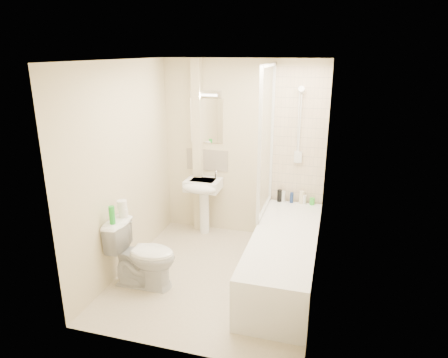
# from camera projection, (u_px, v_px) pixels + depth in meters

# --- Properties ---
(floor) EXTENTS (2.50, 2.50, 0.00)m
(floor) POSITION_uv_depth(u_px,v_px,m) (216.00, 276.00, 4.62)
(floor) COLOR beige
(floor) RESTS_ON ground
(wall_back) EXTENTS (2.20, 0.02, 2.40)m
(wall_back) POSITION_uv_depth(u_px,v_px,m) (243.00, 150.00, 5.40)
(wall_back) COLOR beige
(wall_back) RESTS_ON ground
(wall_left) EXTENTS (0.02, 2.50, 2.40)m
(wall_left) POSITION_uv_depth(u_px,v_px,m) (123.00, 169.00, 4.54)
(wall_left) COLOR beige
(wall_left) RESTS_ON ground
(wall_right) EXTENTS (0.02, 2.50, 2.40)m
(wall_right) POSITION_uv_depth(u_px,v_px,m) (321.00, 186.00, 3.97)
(wall_right) COLOR beige
(wall_right) RESTS_ON ground
(ceiling) EXTENTS (2.20, 2.50, 0.02)m
(ceiling) POSITION_uv_depth(u_px,v_px,m) (215.00, 60.00, 3.88)
(ceiling) COLOR white
(ceiling) RESTS_ON wall_back
(tile_back) EXTENTS (0.70, 0.01, 1.75)m
(tile_back) POSITION_uv_depth(u_px,v_px,m) (299.00, 137.00, 5.12)
(tile_back) COLOR beige
(tile_back) RESTS_ON wall_back
(tile_right) EXTENTS (0.01, 2.10, 1.75)m
(tile_right) POSITION_uv_depth(u_px,v_px,m) (322.00, 161.00, 4.04)
(tile_right) COLOR beige
(tile_right) RESTS_ON wall_right
(pipe_boxing) EXTENTS (0.12, 0.12, 2.40)m
(pipe_boxing) POSITION_uv_depth(u_px,v_px,m) (198.00, 148.00, 5.50)
(pipe_boxing) COLOR beige
(pipe_boxing) RESTS_ON ground
(splashback) EXTENTS (0.60, 0.02, 0.30)m
(splashback) POSITION_uv_depth(u_px,v_px,m) (207.00, 160.00, 5.57)
(splashback) COLOR beige
(splashback) RESTS_ON wall_back
(mirror) EXTENTS (0.46, 0.01, 0.60)m
(mirror) POSITION_uv_depth(u_px,v_px,m) (207.00, 121.00, 5.40)
(mirror) COLOR white
(mirror) RESTS_ON wall_back
(strip_light) EXTENTS (0.42, 0.07, 0.07)m
(strip_light) POSITION_uv_depth(u_px,v_px,m) (206.00, 93.00, 5.26)
(strip_light) COLOR silver
(strip_light) RESTS_ON wall_back
(bathtub) EXTENTS (0.70, 2.10, 0.55)m
(bathtub) POSITION_uv_depth(u_px,v_px,m) (284.00, 256.00, 4.47)
(bathtub) COLOR white
(bathtub) RESTS_ON ground
(shower_screen) EXTENTS (0.04, 0.92, 1.80)m
(shower_screen) POSITION_uv_depth(u_px,v_px,m) (267.00, 141.00, 4.80)
(shower_screen) COLOR white
(shower_screen) RESTS_ON bathtub
(shower_fixture) EXTENTS (0.10, 0.16, 0.99)m
(shower_fixture) POSITION_uv_depth(u_px,v_px,m) (299.00, 129.00, 5.04)
(shower_fixture) COLOR white
(shower_fixture) RESTS_ON wall_back
(pedestal_sink) EXTENTS (0.47, 0.45, 0.91)m
(pedestal_sink) POSITION_uv_depth(u_px,v_px,m) (202.00, 191.00, 5.48)
(pedestal_sink) COLOR white
(pedestal_sink) RESTS_ON ground
(bottle_black_a) EXTENTS (0.06, 0.06, 0.16)m
(bottle_black_a) POSITION_uv_depth(u_px,v_px,m) (279.00, 196.00, 5.35)
(bottle_black_a) COLOR black
(bottle_black_a) RESTS_ON bathtub
(bottle_white_a) EXTENTS (0.05, 0.05, 0.15)m
(bottle_white_a) POSITION_uv_depth(u_px,v_px,m) (283.00, 196.00, 5.34)
(bottle_white_a) COLOR silver
(bottle_white_a) RESTS_ON bathtub
(bottle_blue) EXTENTS (0.05, 0.05, 0.14)m
(bottle_blue) POSITION_uv_depth(u_px,v_px,m) (292.00, 198.00, 5.31)
(bottle_blue) COLOR navy
(bottle_blue) RESTS_ON bathtub
(bottle_cream) EXTENTS (0.06, 0.06, 0.17)m
(bottle_cream) POSITION_uv_depth(u_px,v_px,m) (302.00, 197.00, 5.27)
(bottle_cream) COLOR beige
(bottle_cream) RESTS_ON bathtub
(bottle_white_b) EXTENTS (0.05, 0.05, 0.12)m
(bottle_white_b) POSITION_uv_depth(u_px,v_px,m) (304.00, 200.00, 5.27)
(bottle_white_b) COLOR white
(bottle_white_b) RESTS_ON bathtub
(bottle_green) EXTENTS (0.07, 0.07, 0.09)m
(bottle_green) POSITION_uv_depth(u_px,v_px,m) (312.00, 201.00, 5.25)
(bottle_green) COLOR green
(bottle_green) RESTS_ON bathtub
(toilet) EXTENTS (0.44, 0.74, 0.75)m
(toilet) POSITION_uv_depth(u_px,v_px,m) (143.00, 254.00, 4.35)
(toilet) COLOR white
(toilet) RESTS_ON ground
(toilet_roll_lower) EXTENTS (0.10, 0.10, 0.10)m
(toilet_roll_lower) POSITION_uv_depth(u_px,v_px,m) (123.00, 213.00, 4.38)
(toilet_roll_lower) COLOR white
(toilet_roll_lower) RESTS_ON toilet
(toilet_roll_upper) EXTENTS (0.11, 0.11, 0.09)m
(toilet_roll_upper) POSITION_uv_depth(u_px,v_px,m) (122.00, 205.00, 4.35)
(toilet_roll_upper) COLOR white
(toilet_roll_upper) RESTS_ON toilet_roll_lower
(green_bottle) EXTENTS (0.06, 0.06, 0.20)m
(green_bottle) POSITION_uv_depth(u_px,v_px,m) (112.00, 215.00, 4.18)
(green_bottle) COLOR green
(green_bottle) RESTS_ON toilet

